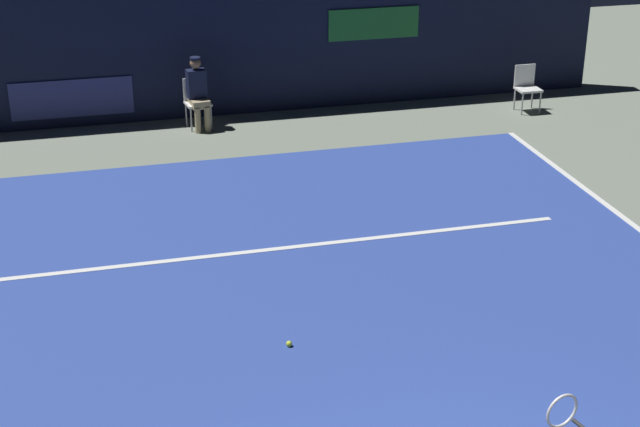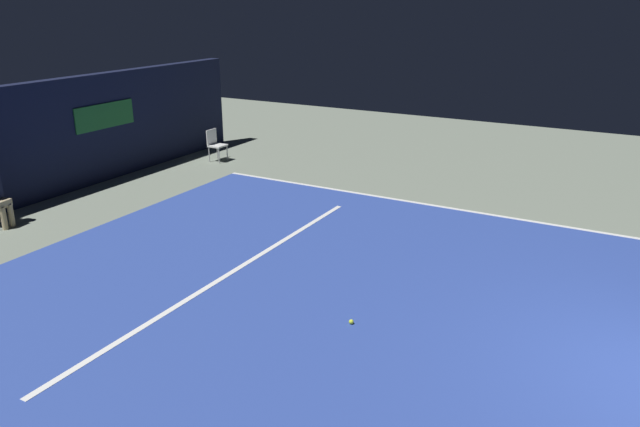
# 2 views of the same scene
# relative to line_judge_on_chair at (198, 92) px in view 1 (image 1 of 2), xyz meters

# --- Properties ---
(ground_plane) EXTENTS (30.39, 30.39, 0.00)m
(ground_plane) POSITION_rel_line_judge_on_chair_xyz_m (0.46, -7.35, -0.69)
(ground_plane) COLOR gray
(court_surface) EXTENTS (10.01, 11.24, 0.01)m
(court_surface) POSITION_rel_line_judge_on_chair_xyz_m (0.46, -7.35, -0.68)
(court_surface) COLOR #2D479E
(court_surface) RESTS_ON ground
(line_service) EXTENTS (7.81, 0.10, 0.01)m
(line_service) POSITION_rel_line_judge_on_chair_xyz_m (0.46, -5.38, -0.67)
(line_service) COLOR white
(line_service) RESTS_ON court_surface
(back_wall) EXTENTS (15.32, 0.33, 2.60)m
(back_wall) POSITION_rel_line_judge_on_chair_xyz_m (0.46, 0.80, 0.61)
(back_wall) COLOR #141933
(back_wall) RESTS_ON ground
(line_judge_on_chair) EXTENTS (0.49, 0.57, 1.32)m
(line_judge_on_chair) POSITION_rel_line_judge_on_chair_xyz_m (0.00, 0.00, 0.00)
(line_judge_on_chair) COLOR white
(line_judge_on_chair) RESTS_ON ground
(courtside_chair_near) EXTENTS (0.44, 0.42, 0.88)m
(courtside_chair_near) POSITION_rel_line_judge_on_chair_xyz_m (6.27, -0.51, -0.18)
(courtside_chair_near) COLOR white
(courtside_chair_near) RESTS_ON ground
(tennis_ball) EXTENTS (0.07, 0.07, 0.07)m
(tennis_ball) POSITION_rel_line_judge_on_chair_xyz_m (-0.09, -7.87, -0.64)
(tennis_ball) COLOR #CCE033
(tennis_ball) RESTS_ON court_surface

